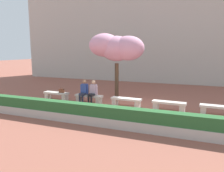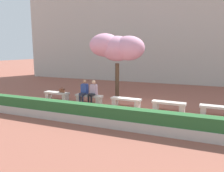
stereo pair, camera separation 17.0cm
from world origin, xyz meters
name	(u,v)px [view 1 (the left image)]	position (x,y,z in m)	size (l,w,h in m)	color
ground_plane	(126,106)	(0.00, 0.00, 0.00)	(100.00, 100.00, 0.00)	#8E5142
building_facade	(162,23)	(0.00, 10.88, 5.41)	(28.00, 4.00, 10.83)	#B7B2A8
stone_bench_west_end	(56,95)	(-4.35, 0.00, 0.30)	(1.61, 0.50, 0.45)	#BCB7AD
stone_bench_near_west	(89,98)	(-2.18, 0.00, 0.30)	(1.61, 0.50, 0.45)	#BCB7AD
stone_bench_center	(126,101)	(0.00, 0.00, 0.30)	(1.61, 0.50, 0.45)	#BCB7AD
stone_bench_near_east	(169,105)	(2.18, 0.00, 0.30)	(1.61, 0.50, 0.45)	#BCB7AD
stone_bench_east_end	(219,109)	(4.35, 0.00, 0.30)	(1.61, 0.50, 0.45)	#BCB7AD
person_seated_left	(84,90)	(-2.46, -0.05, 0.70)	(0.51, 0.69, 1.29)	black
person_seated_right	(93,91)	(-1.90, -0.05, 0.70)	(0.51, 0.71, 1.29)	black
handbag	(62,90)	(-3.97, 0.00, 0.58)	(0.30, 0.15, 0.34)	brown
cherry_tree_main	(116,48)	(-1.28, 1.89, 3.06)	(3.39, 2.08, 3.92)	#473323
planter_hedge_foreground	(101,116)	(0.00, -3.12, 0.39)	(13.13, 0.50, 0.80)	#BCB7AD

